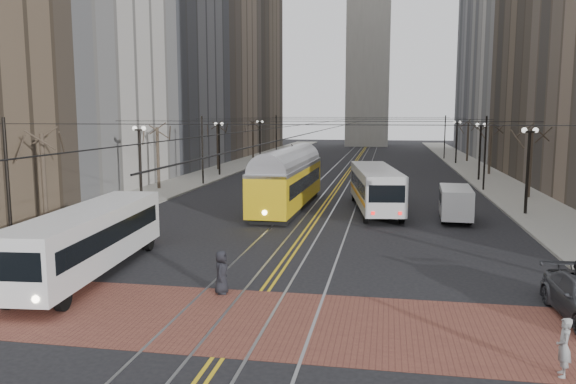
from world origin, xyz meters
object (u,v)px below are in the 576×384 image
at_px(sedan_grey, 380,193).
at_px(pedestrian_b, 564,347).
at_px(transit_bus, 90,242).
at_px(cargo_van, 456,204).
at_px(pedestrian_a, 221,272).
at_px(streetcar, 288,185).
at_px(rear_bus, 375,189).

height_order(sedan_grey, pedestrian_b, pedestrian_b).
distance_m(transit_bus, cargo_van, 22.49).
bearing_deg(cargo_van, pedestrian_a, -119.00).
bearing_deg(streetcar, rear_bus, 0.26).
bearing_deg(streetcar, transit_bus, -104.86).
distance_m(rear_bus, sedan_grey, 3.96).
bearing_deg(rear_bus, pedestrian_b, -85.71).
height_order(transit_bus, cargo_van, transit_bus).
height_order(sedan_grey, pedestrian_a, pedestrian_a).
bearing_deg(transit_bus, cargo_van, 37.75).
relative_size(streetcar, sedan_grey, 3.22).
distance_m(streetcar, cargo_van, 11.76).
bearing_deg(rear_bus, sedan_grey, 77.86).
height_order(rear_bus, cargo_van, rear_bus).
bearing_deg(sedan_grey, streetcar, -149.93).
relative_size(rear_bus, pedestrian_b, 7.45).
height_order(pedestrian_a, pedestrian_b, pedestrian_a).
bearing_deg(cargo_van, rear_bus, 153.07).
height_order(streetcar, rear_bus, streetcar).
distance_m(cargo_van, pedestrian_a, 19.65).
bearing_deg(sedan_grey, pedestrian_b, -79.95).
relative_size(cargo_van, pedestrian_a, 2.93).
relative_size(streetcar, pedestrian_b, 9.20).
bearing_deg(transit_bus, rear_bus, 52.95).
distance_m(streetcar, pedestrian_a, 19.76).
relative_size(cargo_van, pedestrian_b, 3.10).
xyz_separation_m(rear_bus, pedestrian_a, (-5.27, -19.62, -0.68)).
bearing_deg(streetcar, pedestrian_b, -63.64).
bearing_deg(cargo_van, pedestrian_b, -86.40).
height_order(cargo_van, pedestrian_b, cargo_van).
bearing_deg(pedestrian_b, transit_bus, -104.03).
xyz_separation_m(streetcar, pedestrian_a, (0.96, -19.72, -0.85)).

